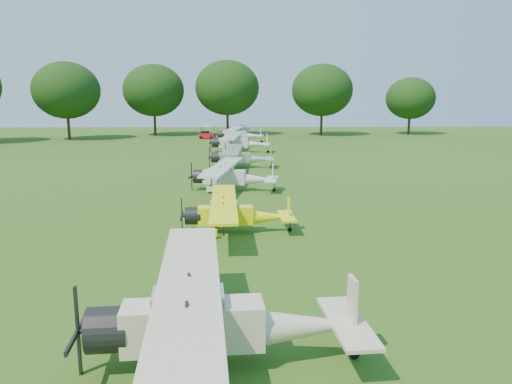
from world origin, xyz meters
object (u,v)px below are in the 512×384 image
at_px(aircraft_5, 238,141).
at_px(aircraft_6, 238,133).
at_px(aircraft_4, 239,156).
at_px(aircraft_3, 231,175).
at_px(aircraft_7, 244,129).
at_px(golf_cart, 207,134).
at_px(aircraft_1, 215,317).
at_px(aircraft_2, 234,212).

height_order(aircraft_5, aircraft_6, aircraft_5).
bearing_deg(aircraft_4, aircraft_3, -89.81).
distance_m(aircraft_7, golf_cart, 8.75).
height_order(aircraft_1, aircraft_7, aircraft_1).
distance_m(aircraft_3, golf_cart, 45.27).
height_order(aircraft_2, aircraft_6, aircraft_6).
bearing_deg(golf_cart, aircraft_4, -67.85).
bearing_deg(aircraft_4, aircraft_2, -87.49).
distance_m(aircraft_4, aircraft_6, 27.04).
xyz_separation_m(aircraft_5, aircraft_6, (-0.13, 13.76, -0.07)).
height_order(aircraft_4, golf_cart, golf_cart).
bearing_deg(aircraft_5, aircraft_4, -84.50).
height_order(aircraft_3, golf_cart, golf_cart).
distance_m(aircraft_5, golf_cart, 20.57).
xyz_separation_m(aircraft_4, aircraft_7, (0.40, 39.57, -0.10)).
height_order(aircraft_5, aircraft_7, aircraft_5).
bearing_deg(aircraft_1, aircraft_2, 84.33).
xyz_separation_m(aircraft_1, aircraft_2, (0.22, 12.76, -0.30)).
bearing_deg(aircraft_1, aircraft_5, 85.35).
bearing_deg(aircraft_2, aircraft_1, -93.13).
xyz_separation_m(aircraft_3, aircraft_5, (0.21, 25.11, 0.19)).
bearing_deg(aircraft_2, golf_cart, 93.44).
bearing_deg(golf_cart, aircraft_7, 59.83).
distance_m(aircraft_1, aircraft_3, 24.11).
distance_m(aircraft_6, golf_cart, 8.01).
bearing_deg(aircraft_3, aircraft_1, -81.05).
bearing_deg(aircraft_3, aircraft_2, -79.29).
xyz_separation_m(aircraft_2, aircraft_7, (0.43, 62.75, -0.01)).
distance_m(aircraft_2, aircraft_4, 23.18).
distance_m(aircraft_5, aircraft_7, 26.30).
xyz_separation_m(aircraft_1, aircraft_5, (-0.04, 49.22, 0.01)).
bearing_deg(aircraft_7, aircraft_6, -91.90).
bearing_deg(aircraft_6, aircraft_2, -81.98).
distance_m(aircraft_1, aircraft_6, 62.98).
xyz_separation_m(aircraft_4, aircraft_5, (-0.28, 13.28, 0.21)).
distance_m(aircraft_3, aircraft_6, 38.87).
xyz_separation_m(aircraft_1, aircraft_4, (0.25, 35.94, -0.20)).
xyz_separation_m(aircraft_5, aircraft_7, (0.68, 26.29, -0.31)).
distance_m(aircraft_1, aircraft_4, 35.94).
distance_m(aircraft_2, aircraft_5, 36.46).
bearing_deg(aircraft_4, golf_cart, 102.09).
xyz_separation_m(aircraft_6, aircraft_7, (0.81, 12.53, -0.24)).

